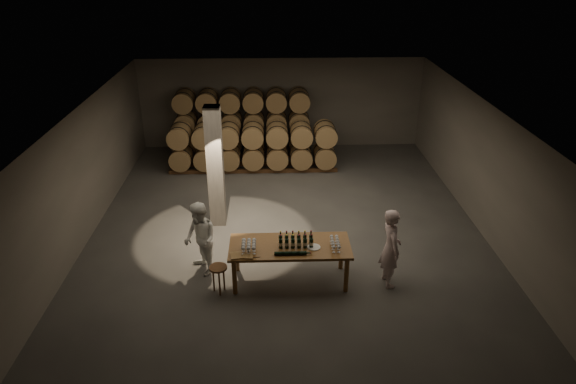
{
  "coord_description": "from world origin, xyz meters",
  "views": [
    {
      "loc": [
        -0.36,
        -11.88,
        6.68
      ],
      "look_at": [
        0.03,
        -0.28,
        1.1
      ],
      "focal_mm": 32.0,
      "sensor_mm": 36.0,
      "label": 1
    }
  ],
  "objects_px": {
    "stool": "(218,271)",
    "person_woman": "(200,239)",
    "tasting_table": "(290,249)",
    "plate": "(314,247)",
    "person_man": "(391,248)",
    "bottle_cluster": "(296,241)",
    "notebook_near": "(248,256)"
  },
  "relations": [
    {
      "from": "notebook_near",
      "to": "stool",
      "type": "xyz_separation_m",
      "value": [
        -0.63,
        0.06,
        -0.4
      ]
    },
    {
      "from": "tasting_table",
      "to": "plate",
      "type": "xyz_separation_m",
      "value": [
        0.51,
        -0.1,
        0.11
      ]
    },
    {
      "from": "tasting_table",
      "to": "stool",
      "type": "xyz_separation_m",
      "value": [
        -1.52,
        -0.37,
        -0.28
      ]
    },
    {
      "from": "tasting_table",
      "to": "person_woman",
      "type": "height_order",
      "value": "person_woman"
    },
    {
      "from": "tasting_table",
      "to": "plate",
      "type": "height_order",
      "value": "plate"
    },
    {
      "from": "plate",
      "to": "notebook_near",
      "type": "height_order",
      "value": "notebook_near"
    },
    {
      "from": "stool",
      "to": "person_woman",
      "type": "bearing_deg",
      "value": 119.99
    },
    {
      "from": "bottle_cluster",
      "to": "notebook_near",
      "type": "height_order",
      "value": "bottle_cluster"
    },
    {
      "from": "tasting_table",
      "to": "plate",
      "type": "bearing_deg",
      "value": -11.15
    },
    {
      "from": "person_woman",
      "to": "tasting_table",
      "type": "bearing_deg",
      "value": 49.71
    },
    {
      "from": "stool",
      "to": "person_man",
      "type": "height_order",
      "value": "person_man"
    },
    {
      "from": "tasting_table",
      "to": "notebook_near",
      "type": "bearing_deg",
      "value": -154.25
    },
    {
      "from": "plate",
      "to": "notebook_near",
      "type": "xyz_separation_m",
      "value": [
        -1.39,
        -0.33,
        0.01
      ]
    },
    {
      "from": "notebook_near",
      "to": "person_woman",
      "type": "distance_m",
      "value": 1.37
    },
    {
      "from": "tasting_table",
      "to": "person_man",
      "type": "height_order",
      "value": "person_man"
    },
    {
      "from": "stool",
      "to": "person_woman",
      "type": "height_order",
      "value": "person_woman"
    },
    {
      "from": "person_man",
      "to": "plate",
      "type": "bearing_deg",
      "value": 81.07
    },
    {
      "from": "plate",
      "to": "stool",
      "type": "xyz_separation_m",
      "value": [
        -2.02,
        -0.27,
        -0.39
      ]
    },
    {
      "from": "person_woman",
      "to": "stool",
      "type": "bearing_deg",
      "value": 1.42
    },
    {
      "from": "stool",
      "to": "person_woman",
      "type": "distance_m",
      "value": 0.95
    },
    {
      "from": "person_man",
      "to": "person_woman",
      "type": "distance_m",
      "value": 4.14
    },
    {
      "from": "bottle_cluster",
      "to": "plate",
      "type": "bearing_deg",
      "value": -10.7
    },
    {
      "from": "bottle_cluster",
      "to": "person_woman",
      "type": "bearing_deg",
      "value": 168.23
    },
    {
      "from": "bottle_cluster",
      "to": "plate",
      "type": "height_order",
      "value": "bottle_cluster"
    },
    {
      "from": "notebook_near",
      "to": "person_woman",
      "type": "bearing_deg",
      "value": 148.3
    },
    {
      "from": "tasting_table",
      "to": "person_man",
      "type": "distance_m",
      "value": 2.14
    },
    {
      "from": "stool",
      "to": "person_man",
      "type": "xyz_separation_m",
      "value": [
        3.65,
        0.2,
        0.38
      ]
    },
    {
      "from": "notebook_near",
      "to": "person_man",
      "type": "distance_m",
      "value": 3.03
    },
    {
      "from": "person_woman",
      "to": "plate",
      "type": "bearing_deg",
      "value": 49.83
    },
    {
      "from": "plate",
      "to": "notebook_near",
      "type": "distance_m",
      "value": 1.43
    },
    {
      "from": "plate",
      "to": "tasting_table",
      "type": "bearing_deg",
      "value": 168.85
    },
    {
      "from": "person_man",
      "to": "person_woman",
      "type": "xyz_separation_m",
      "value": [
        -4.1,
        0.58,
        -0.05
      ]
    }
  ]
}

